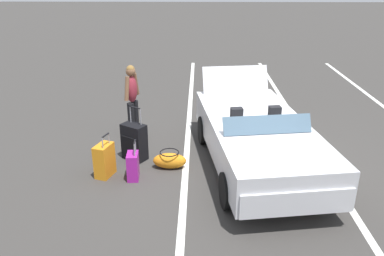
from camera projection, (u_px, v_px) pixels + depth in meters
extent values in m
plane|color=#383533|center=(255.00, 167.00, 7.63)|extent=(80.00, 80.00, 0.00)
cube|color=silver|center=(186.00, 167.00, 7.65)|extent=(18.00, 0.12, 0.01)
cube|color=silver|center=(325.00, 168.00, 7.60)|extent=(18.00, 0.12, 0.01)
cube|color=silver|center=(257.00, 138.00, 7.39)|extent=(4.31, 2.32, 0.64)
cube|color=silver|center=(282.00, 181.00, 6.11)|extent=(1.54, 1.84, 0.38)
cube|color=slate|center=(267.00, 125.00, 6.74)|extent=(0.40, 1.56, 0.31)
cube|color=black|center=(275.00, 112.00, 7.46)|extent=(0.19, 0.24, 0.22)
cube|color=black|center=(237.00, 114.00, 7.37)|extent=(0.19, 0.24, 0.22)
cube|color=silver|center=(235.00, 80.00, 8.95)|extent=(0.51, 1.52, 0.59)
cylinder|color=black|center=(326.00, 184.00, 6.44)|extent=(0.63, 0.30, 0.60)
cylinder|color=black|center=(229.00, 191.00, 6.25)|extent=(0.63, 0.30, 0.60)
cylinder|color=black|center=(276.00, 127.00, 8.77)|extent=(0.63, 0.30, 0.60)
cylinder|color=black|center=(204.00, 130.00, 8.59)|extent=(0.63, 0.30, 0.60)
cube|color=black|center=(134.00, 142.00, 7.83)|extent=(0.50, 0.56, 0.74)
cube|color=black|center=(129.00, 147.00, 7.74)|extent=(0.23, 0.33, 0.41)
cylinder|color=gray|center=(141.00, 117.00, 7.62)|extent=(0.03, 0.03, 0.33)
cylinder|color=gray|center=(130.00, 114.00, 7.76)|extent=(0.03, 0.03, 0.33)
cylinder|color=black|center=(135.00, 107.00, 7.62)|extent=(0.17, 0.24, 0.03)
sphere|color=black|center=(145.00, 158.00, 7.96)|extent=(0.04, 0.04, 0.04)
sphere|color=black|center=(133.00, 154.00, 8.13)|extent=(0.04, 0.04, 0.04)
cube|color=orange|center=(104.00, 160.00, 7.21)|extent=(0.45, 0.35, 0.62)
cube|color=#A25F13|center=(98.00, 162.00, 7.27)|extent=(0.31, 0.12, 0.34)
cylinder|color=gray|center=(103.00, 143.00, 6.94)|extent=(0.03, 0.03, 0.20)
cylinder|color=gray|center=(109.00, 138.00, 7.13)|extent=(0.03, 0.03, 0.20)
cylinder|color=black|center=(105.00, 135.00, 7.00)|extent=(0.22, 0.09, 0.03)
sphere|color=black|center=(106.00, 179.00, 7.17)|extent=(0.04, 0.04, 0.04)
sphere|color=black|center=(114.00, 172.00, 7.41)|extent=(0.04, 0.04, 0.04)
cube|color=#991E8C|center=(133.00, 166.00, 7.13)|extent=(0.35, 0.22, 0.50)
cylinder|color=gray|center=(134.00, 150.00, 6.90)|extent=(0.02, 0.02, 0.23)
cylinder|color=gray|center=(135.00, 146.00, 7.08)|extent=(0.02, 0.02, 0.23)
cylinder|color=black|center=(135.00, 142.00, 6.95)|extent=(0.19, 0.04, 0.03)
sphere|color=black|center=(137.00, 180.00, 7.11)|extent=(0.04, 0.04, 0.04)
sphere|color=black|center=(138.00, 174.00, 7.33)|extent=(0.04, 0.04, 0.04)
ellipsoid|color=orange|center=(170.00, 161.00, 7.55)|extent=(0.32, 0.65, 0.30)
torus|color=black|center=(169.00, 152.00, 7.48)|extent=(0.38, 0.38, 0.02)
cylinder|color=black|center=(136.00, 118.00, 8.98)|extent=(0.19, 0.19, 0.82)
cylinder|color=black|center=(131.00, 121.00, 8.80)|extent=(0.19, 0.19, 0.82)
ellipsoid|color=maroon|center=(132.00, 89.00, 8.62)|extent=(0.37, 0.31, 0.60)
sphere|color=brown|center=(131.00, 71.00, 8.47)|extent=(0.21, 0.21, 0.21)
sphere|color=olive|center=(130.00, 69.00, 8.45)|extent=(0.18, 0.18, 0.18)
cylinder|color=brown|center=(136.00, 84.00, 8.77)|extent=(0.21, 0.15, 0.53)
cylinder|color=brown|center=(127.00, 89.00, 8.42)|extent=(0.21, 0.15, 0.53)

